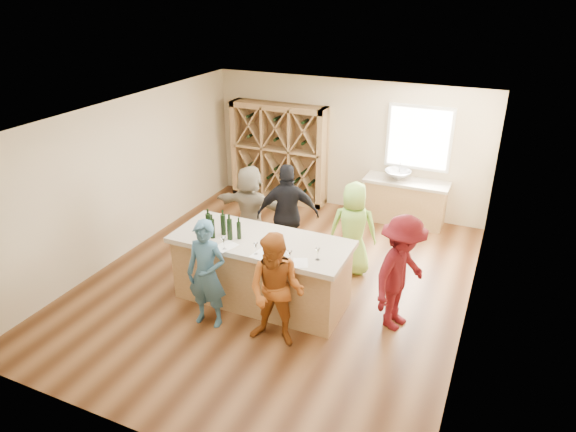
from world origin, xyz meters
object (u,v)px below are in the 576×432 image
at_px(person_near_left, 207,274).
at_px(person_near_right, 276,291).
at_px(wine_bottle_a, 209,224).
at_px(wine_bottle_d, 230,229).
at_px(wine_bottle_c, 223,225).
at_px(wine_bottle_e, 239,231).
at_px(person_far_mid, 288,215).
at_px(wine_bottle_b, 212,229).
at_px(sink, 398,175).
at_px(person_far_left, 251,209).
at_px(person_far_right, 353,229).
at_px(wine_rack, 279,153).
at_px(person_server, 401,273).
at_px(tasting_counter_base, 262,273).

relative_size(person_near_left, person_near_right, 0.99).
relative_size(wine_bottle_a, wine_bottle_d, 1.00).
distance_m(wine_bottle_c, wine_bottle_e, 0.29).
bearing_deg(person_far_mid, wine_bottle_b, 46.93).
height_order(sink, wine_bottle_d, wine_bottle_d).
xyz_separation_m(wine_bottle_a, wine_bottle_c, (0.22, 0.06, -0.00)).
relative_size(sink, person_far_left, 0.33).
xyz_separation_m(wine_bottle_b, wine_bottle_c, (0.09, 0.16, 0.01)).
bearing_deg(wine_bottle_e, person_near_right, -37.07).
bearing_deg(person_far_right, wine_rack, -57.13).
xyz_separation_m(wine_bottle_e, person_server, (2.39, 0.34, -0.34)).
relative_size(tasting_counter_base, wine_bottle_e, 9.74).
xyz_separation_m(wine_bottle_d, person_near_left, (-0.03, -0.65, -0.42)).
bearing_deg(wine_bottle_c, person_near_right, -31.13).
bearing_deg(person_near_right, person_far_right, 76.37).
height_order(person_near_left, person_server, person_server).
distance_m(wine_bottle_c, person_far_mid, 1.48).
distance_m(wine_bottle_b, person_far_left, 1.77).
distance_m(person_server, person_far_left, 3.28).
xyz_separation_m(person_near_left, person_near_right, (1.09, 0.00, 0.01)).
relative_size(wine_bottle_e, person_near_left, 0.16).
height_order(wine_bottle_c, wine_bottle_e, wine_bottle_c).
xyz_separation_m(wine_rack, tasting_counter_base, (1.50, -3.86, -0.60)).
distance_m(wine_bottle_d, person_server, 2.56).
distance_m(tasting_counter_base, person_far_left, 1.77).
bearing_deg(person_near_left, wine_bottle_a, 112.98).
bearing_deg(wine_bottle_d, person_server, 9.36).
xyz_separation_m(tasting_counter_base, wine_bottle_a, (-0.81, -0.15, 0.74)).
bearing_deg(sink, wine_bottle_c, -114.78).
distance_m(wine_bottle_c, person_far_right, 2.23).
height_order(sink, person_far_left, person_far_left).
height_order(tasting_counter_base, wine_bottle_d, wine_bottle_d).
distance_m(tasting_counter_base, wine_bottle_d, 0.87).
bearing_deg(wine_bottle_d, wine_bottle_c, 148.64).
height_order(person_far_mid, person_far_left, person_far_mid).
distance_m(wine_rack, person_server, 5.11).
relative_size(wine_bottle_a, person_far_mid, 0.18).
xyz_separation_m(person_far_right, person_far_left, (-1.97, 0.04, -0.00)).
distance_m(sink, wine_bottle_c, 4.27).
xyz_separation_m(wine_rack, wine_bottle_c, (0.91, -3.94, 0.14)).
relative_size(sink, wine_bottle_d, 1.65).
distance_m(tasting_counter_base, person_far_right, 1.77).
relative_size(person_server, person_far_right, 1.07).
height_order(wine_bottle_c, wine_bottle_d, wine_bottle_d).
distance_m(sink, person_near_left, 4.91).
bearing_deg(tasting_counter_base, person_near_left, -118.12).
distance_m(wine_rack, wine_bottle_e, 4.15).
bearing_deg(person_server, wine_bottle_a, 114.65).
relative_size(wine_bottle_e, person_far_right, 0.16).
relative_size(person_near_left, person_far_right, 1.00).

